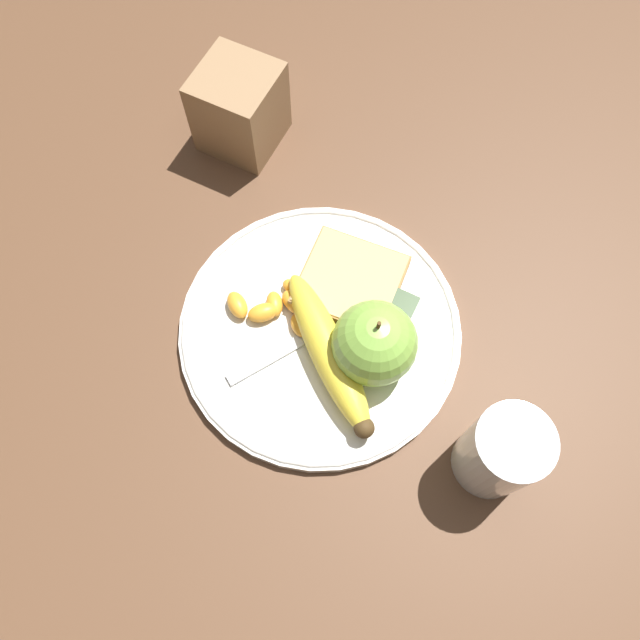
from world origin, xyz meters
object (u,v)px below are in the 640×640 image
object	(u,v)px
apple	(375,343)
bread_slice	(350,283)
jam_packet	(395,307)
condiment_caddy	(240,108)
banana	(329,353)
fork	(320,329)
plate	(320,329)
juice_glass	(500,453)

from	to	relation	value
apple	bread_slice	xyz separation A→B (m)	(0.05, -0.06, -0.03)
jam_packet	apple	bearing A→B (deg)	90.15
bread_slice	condiment_caddy	xyz separation A→B (m)	(0.20, -0.13, 0.02)
apple	jam_packet	distance (m)	0.06
banana	bread_slice	size ratio (longest dim) A/B	1.50
banana	bread_slice	xyz separation A→B (m)	(0.02, -0.08, -0.01)
fork	bread_slice	bearing A→B (deg)	26.30
jam_packet	condiment_caddy	bearing A→B (deg)	-28.03
plate	juice_glass	world-z (taller)	juice_glass
plate	juice_glass	bearing A→B (deg)	166.40
bread_slice	fork	xyz separation A→B (m)	(0.01, 0.06, -0.01)
apple	jam_packet	bearing A→B (deg)	-89.85
apple	banana	size ratio (longest dim) A/B	0.57
apple	bread_slice	world-z (taller)	apple
banana	condiment_caddy	xyz separation A→B (m)	(0.21, -0.21, 0.02)
apple	fork	world-z (taller)	apple
juice_glass	bread_slice	size ratio (longest dim) A/B	0.95
plate	condiment_caddy	size ratio (longest dim) A/B	2.99
plate	jam_packet	world-z (taller)	jam_packet
plate	banana	world-z (taller)	banana
juice_glass	jam_packet	bearing A→B (deg)	-34.77
plate	fork	bearing A→B (deg)	126.34
jam_packet	condiment_caddy	size ratio (longest dim) A/B	0.42
juice_glass	apple	bearing A→B (deg)	-16.82
juice_glass	banana	bearing A→B (deg)	-7.23
juice_glass	fork	xyz separation A→B (m)	(0.20, -0.05, -0.03)
apple	condiment_caddy	size ratio (longest dim) A/B	0.95
fork	condiment_caddy	size ratio (longest dim) A/B	1.67
plate	apple	bearing A→B (deg)	174.30
plate	banana	xyz separation A→B (m)	(-0.02, 0.03, 0.02)
plate	condiment_caddy	bearing A→B (deg)	-43.74
plate	juice_glass	xyz separation A→B (m)	(-0.20, 0.05, 0.04)
juice_glass	bread_slice	distance (m)	0.22
fork	condiment_caddy	xyz separation A→B (m)	(0.19, -0.18, 0.03)
juice_glass	bread_slice	xyz separation A→B (m)	(0.19, -0.10, -0.02)
jam_packet	banana	bearing A→B (deg)	63.97
plate	apple	world-z (taller)	apple
juice_glass	banana	size ratio (longest dim) A/B	0.63
banana	condiment_caddy	bearing A→B (deg)	-44.31
juice_glass	jam_packet	size ratio (longest dim) A/B	2.52
juice_glass	condiment_caddy	size ratio (longest dim) A/B	1.05
apple	condiment_caddy	xyz separation A→B (m)	(0.25, -0.19, -0.00)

